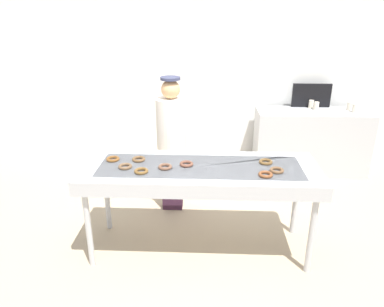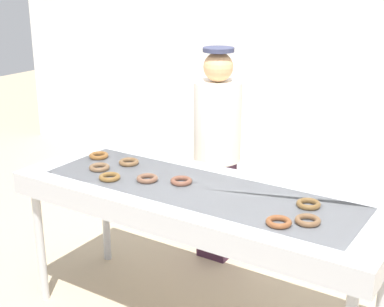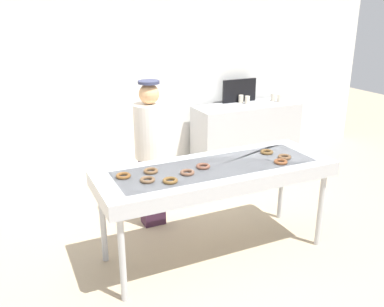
# 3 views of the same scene
# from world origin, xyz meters

# --- Properties ---
(ground_plane) EXTENTS (16.00, 16.00, 0.00)m
(ground_plane) POSITION_xyz_m (0.00, 0.00, 0.00)
(ground_plane) COLOR tan
(back_wall) EXTENTS (8.00, 0.12, 2.91)m
(back_wall) POSITION_xyz_m (0.00, 2.44, 1.46)
(back_wall) COLOR white
(back_wall) RESTS_ON ground
(fryer_conveyor) EXTENTS (2.24, 0.80, 0.92)m
(fryer_conveyor) POSITION_xyz_m (0.00, 0.00, 0.84)
(fryer_conveyor) COLOR #B7BABF
(fryer_conveyor) RESTS_ON ground
(chocolate_donut_0) EXTENTS (0.18, 0.18, 0.03)m
(chocolate_donut_0) POSITION_xyz_m (0.63, 0.10, 0.93)
(chocolate_donut_0) COLOR brown
(chocolate_donut_0) RESTS_ON fryer_conveyor
(chocolate_donut_1) EXTENTS (0.15, 0.15, 0.03)m
(chocolate_donut_1) POSITION_xyz_m (-0.60, 0.11, 0.93)
(chocolate_donut_1) COLOR brown
(chocolate_donut_1) RESTS_ON fryer_conveyor
(chocolate_donut_2) EXTENTS (0.14, 0.14, 0.03)m
(chocolate_donut_2) POSITION_xyz_m (0.59, -0.19, 0.93)
(chocolate_donut_2) COLOR brown
(chocolate_donut_2) RESTS_ON fryer_conveyor
(chocolate_donut_3) EXTENTS (0.15, 0.15, 0.03)m
(chocolate_donut_3) POSITION_xyz_m (0.70, -0.09, 0.93)
(chocolate_donut_3) COLOR brown
(chocolate_donut_3) RESTS_ON fryer_conveyor
(chocolate_donut_4) EXTENTS (0.13, 0.13, 0.03)m
(chocolate_donut_4) POSITION_xyz_m (-0.32, -0.06, 0.93)
(chocolate_donut_4) COLOR brown
(chocolate_donut_4) RESTS_ON fryer_conveyor
(chocolate_donut_5) EXTENTS (0.18, 0.18, 0.03)m
(chocolate_donut_5) POSITION_xyz_m (-0.70, -0.07, 0.93)
(chocolate_donut_5) COLOR brown
(chocolate_donut_5) RESTS_ON fryer_conveyor
(chocolate_donut_6) EXTENTS (0.17, 0.17, 0.03)m
(chocolate_donut_6) POSITION_xyz_m (-0.13, 0.02, 0.93)
(chocolate_donut_6) COLOR brown
(chocolate_donut_6) RESTS_ON fryer_conveyor
(chocolate_donut_7) EXTENTS (0.16, 0.16, 0.03)m
(chocolate_donut_7) POSITION_xyz_m (-0.53, -0.16, 0.93)
(chocolate_donut_7) COLOR brown
(chocolate_donut_7) RESTS_ON fryer_conveyor
(chocolate_donut_8) EXTENTS (0.18, 0.18, 0.03)m
(chocolate_donut_8) POSITION_xyz_m (-0.86, 0.11, 0.93)
(chocolate_donut_8) COLOR brown
(chocolate_donut_8) RESTS_ON fryer_conveyor
(worker_baker) EXTENTS (0.34, 0.34, 1.61)m
(worker_baker) POSITION_xyz_m (-0.35, 0.82, 0.91)
(worker_baker) COLOR #3C2034
(worker_baker) RESTS_ON ground
(prep_counter) EXTENTS (1.61, 0.57, 0.94)m
(prep_counter) POSITION_xyz_m (1.59, 1.99, 0.47)
(prep_counter) COLOR #B7BABF
(prep_counter) RESTS_ON ground
(paper_cup_0) EXTENTS (0.07, 0.07, 0.12)m
(paper_cup_0) POSITION_xyz_m (2.14, 1.95, 1.00)
(paper_cup_0) COLOR beige
(paper_cup_0) RESTS_ON prep_counter
(paper_cup_1) EXTENTS (0.07, 0.07, 0.12)m
(paper_cup_1) POSITION_xyz_m (2.10, 2.06, 1.00)
(paper_cup_1) COLOR beige
(paper_cup_1) RESTS_ON prep_counter
(paper_cup_2) EXTENTS (0.07, 0.07, 0.12)m
(paper_cup_2) POSITION_xyz_m (1.59, 2.16, 1.00)
(paper_cup_2) COLOR beige
(paper_cup_2) RESTS_ON prep_counter
(paper_cup_3) EXTENTS (0.07, 0.07, 0.12)m
(paper_cup_3) POSITION_xyz_m (1.63, 2.06, 1.00)
(paper_cup_3) COLOR beige
(paper_cup_3) RESTS_ON prep_counter
(menu_display) EXTENTS (0.56, 0.04, 0.35)m
(menu_display) POSITION_xyz_m (1.59, 2.23, 1.11)
(menu_display) COLOR black
(menu_display) RESTS_ON prep_counter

